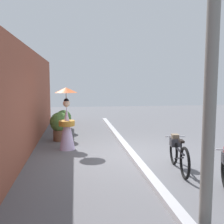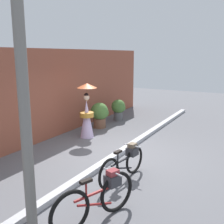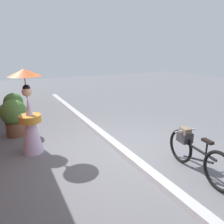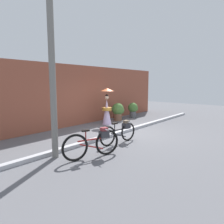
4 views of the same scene
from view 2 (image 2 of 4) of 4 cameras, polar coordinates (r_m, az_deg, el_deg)
The scene contains 9 objects.
ground_plane at distance 8.08m, azimuth 1.63°, elevation -8.91°, with size 30.00×30.00×0.00m, color slate.
building_wall at distance 9.46m, azimuth -14.88°, elevation 3.43°, with size 14.00×0.40×3.08m, color brown.
sidewalk_curb at distance 8.06m, azimuth 1.64°, elevation -8.51°, with size 14.00×0.20×0.12m, color #B2B2B7.
bicycle_near_officer at distance 6.45m, azimuth 2.62°, elevation -10.53°, with size 1.72×0.48×0.79m.
bicycle_far_side at distance 4.96m, azimuth -2.99°, elevation -17.49°, with size 1.73×0.69×0.86m.
person_with_parasol at distance 9.53m, azimuth -5.32°, elevation -0.01°, with size 0.69×0.69×1.91m.
potted_plant_by_door at distance 12.02m, azimuth 1.42°, elevation 0.75°, with size 0.63×0.62×0.94m.
potted_plant_small at distance 10.81m, azimuth -2.53°, elevation -0.38°, with size 0.72×0.70×1.02m.
utility_pole at distance 4.36m, azimuth -18.20°, elevation 5.00°, with size 0.18×0.18×4.80m, color slate.
Camera 2 is at (-6.68, -3.51, 2.89)m, focal length 43.54 mm.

